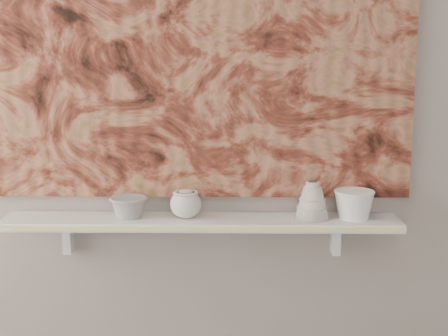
{
  "coord_description": "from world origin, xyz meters",
  "views": [
    {
      "loc": [
        0.12,
        -0.63,
        1.49
      ],
      "look_at": [
        0.08,
        1.49,
        1.11
      ],
      "focal_mm": 50.0,
      "sensor_mm": 36.0,
      "label": 1
    }
  ],
  "objects_px": {
    "bowl_grey": "(128,207)",
    "bell_vessel": "(312,200)",
    "cup_cream": "(186,204)",
    "bowl_white": "(354,204)",
    "painting": "(200,42)",
    "shelf": "(200,222)"
  },
  "relations": [
    {
      "from": "shelf",
      "to": "cup_cream",
      "type": "distance_m",
      "value": 0.08
    },
    {
      "from": "bowl_white",
      "to": "shelf",
      "type": "bearing_deg",
      "value": 180.0
    },
    {
      "from": "cup_cream",
      "to": "bowl_white",
      "type": "height_order",
      "value": "bowl_white"
    },
    {
      "from": "painting",
      "to": "bell_vessel",
      "type": "xyz_separation_m",
      "value": [
        0.39,
        -0.08,
        -0.54
      ]
    },
    {
      "from": "shelf",
      "to": "cup_cream",
      "type": "xyz_separation_m",
      "value": [
        -0.05,
        0.0,
        0.07
      ]
    },
    {
      "from": "shelf",
      "to": "bell_vessel",
      "type": "distance_m",
      "value": 0.4
    },
    {
      "from": "bowl_grey",
      "to": "bell_vessel",
      "type": "bearing_deg",
      "value": 0.0
    },
    {
      "from": "shelf",
      "to": "painting",
      "type": "distance_m",
      "value": 0.63
    },
    {
      "from": "cup_cream",
      "to": "painting",
      "type": "bearing_deg",
      "value": 57.52
    },
    {
      "from": "painting",
      "to": "cup_cream",
      "type": "height_order",
      "value": "painting"
    },
    {
      "from": "painting",
      "to": "bell_vessel",
      "type": "relative_size",
      "value": 11.33
    },
    {
      "from": "shelf",
      "to": "cup_cream",
      "type": "relative_size",
      "value": 12.77
    },
    {
      "from": "painting",
      "to": "bell_vessel",
      "type": "height_order",
      "value": "painting"
    },
    {
      "from": "shelf",
      "to": "painting",
      "type": "bearing_deg",
      "value": 90.0
    },
    {
      "from": "painting",
      "to": "bell_vessel",
      "type": "distance_m",
      "value": 0.68
    },
    {
      "from": "bowl_grey",
      "to": "shelf",
      "type": "bearing_deg",
      "value": 0.0
    },
    {
      "from": "bowl_grey",
      "to": "bell_vessel",
      "type": "distance_m",
      "value": 0.65
    },
    {
      "from": "cup_cream",
      "to": "shelf",
      "type": "bearing_deg",
      "value": 0.0
    },
    {
      "from": "bowl_grey",
      "to": "bell_vessel",
      "type": "height_order",
      "value": "bell_vessel"
    },
    {
      "from": "bell_vessel",
      "to": "shelf",
      "type": "bearing_deg",
      "value": 180.0
    },
    {
      "from": "painting",
      "to": "shelf",
      "type": "bearing_deg",
      "value": -90.0
    },
    {
      "from": "cup_cream",
      "to": "bowl_white",
      "type": "bearing_deg",
      "value": 0.0
    }
  ]
}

